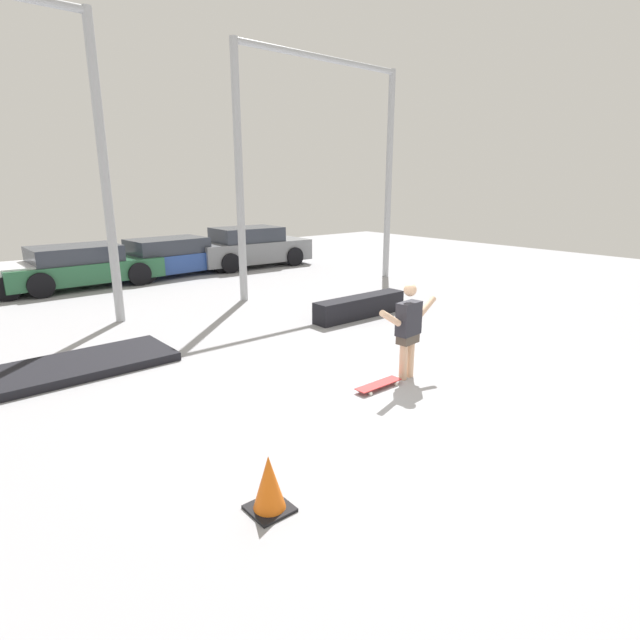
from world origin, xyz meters
TOP-DOWN VIEW (x-y plane):
  - ground_plane at (0.00, 0.00)m, footprint 36.00×36.00m
  - skateboarder at (0.73, -0.17)m, footprint 1.41×0.25m
  - skateboard at (0.08, -0.18)m, footprint 0.84×0.25m
  - grind_box at (2.81, 3.02)m, footprint 2.50×0.47m
  - manual_pad at (-3.14, 3.59)m, footprint 2.89×1.41m
  - canopy_support_right at (4.37, 6.23)m, footprint 5.69×0.20m
  - parked_car_green at (-1.17, 10.88)m, footprint 4.38×2.04m
  - parked_car_blue at (1.76, 11.03)m, footprint 4.53×2.07m
  - parked_car_grey at (4.78, 10.90)m, footprint 4.39×2.14m
  - traffic_cone at (-2.85, -1.55)m, footprint 0.39×0.39m

SIDE VIEW (x-z plane):
  - ground_plane at x=0.00m, z-range 0.00..0.00m
  - skateboard at x=0.08m, z-range 0.03..0.10m
  - manual_pad at x=-3.14m, z-range 0.00..0.14m
  - grind_box at x=2.81m, z-range 0.00..0.49m
  - traffic_cone at x=-2.85m, z-range -0.01..0.57m
  - parked_car_blue at x=1.76m, z-range -0.01..1.23m
  - parked_car_green at x=-1.17m, z-range 0.00..1.24m
  - parked_car_grey at x=4.78m, z-range -0.02..1.43m
  - skateboarder at x=0.73m, z-range 0.07..1.62m
  - canopy_support_right at x=4.37m, z-range 0.67..7.00m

